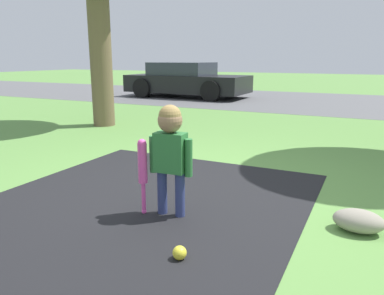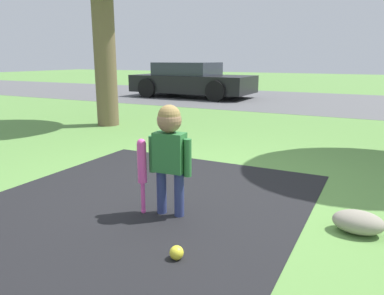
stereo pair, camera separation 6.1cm
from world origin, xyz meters
name	(u,v)px [view 2 (the right image)]	position (x,y,z in m)	size (l,w,h in m)	color
ground_plane	(201,189)	(0.00, 0.00, 0.00)	(60.00, 60.00, 0.00)	#5B8C42
street_strip	(325,102)	(0.00, 8.56, 0.00)	(40.00, 6.00, 0.01)	#59595B
child	(170,145)	(0.05, -0.69, 0.61)	(0.38, 0.20, 0.93)	navy
baseball_bat	(142,166)	(-0.18, -0.77, 0.42)	(0.08, 0.08, 0.65)	#E54CA5
sports_ball	(177,253)	(0.45, -1.30, 0.05)	(0.09, 0.09, 0.09)	yellow
parked_car	(191,80)	(-4.24, 8.08, 0.55)	(4.04, 1.98, 1.14)	black
edging_rock	(358,222)	(1.48, -0.34, 0.09)	(0.37, 0.26, 0.17)	gray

